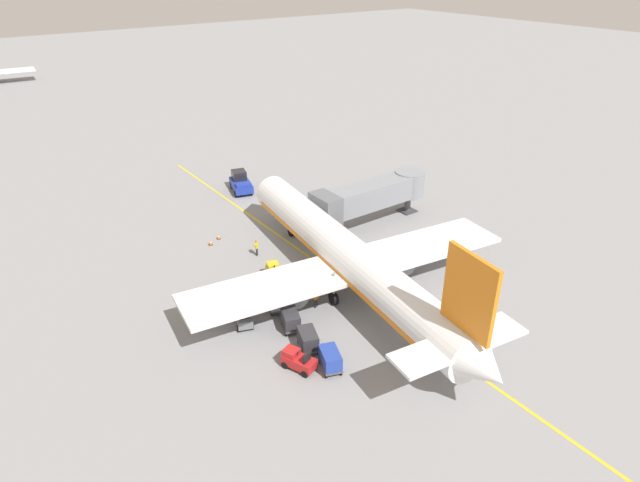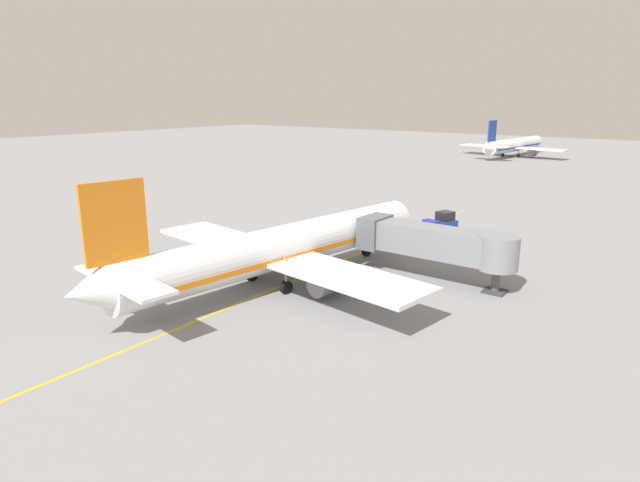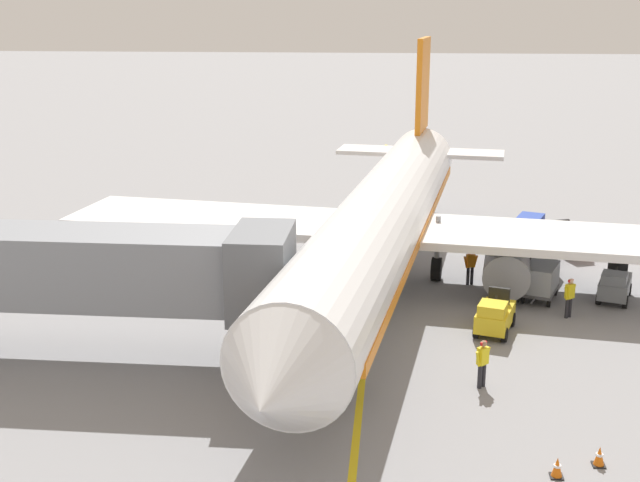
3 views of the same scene
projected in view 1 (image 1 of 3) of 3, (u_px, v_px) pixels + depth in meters
The scene contains 17 objects.
ground_plane at pixel (356, 289), 48.81m from camera, with size 400.00×400.00×0.00m, color gray.
gate_lead_in_line at pixel (356, 289), 48.81m from camera, with size 0.24×80.00×0.01m, color gold.
parked_airliner at pixel (347, 257), 47.63m from camera, with size 30.43×37.32×10.63m.
jet_bridge at pixel (371, 195), 59.05m from camera, with size 14.53×3.50×4.98m.
pushback_tractor at pixel (241, 183), 68.52m from camera, with size 3.34×4.84×2.40m.
baggage_tug_lead at pixel (243, 316), 44.06m from camera, with size 1.97×2.76×1.62m.
baggage_tug_trailing at pixel (275, 273), 49.98m from camera, with size 1.89×2.74×1.62m.
baggage_tug_spare at pixel (298, 360), 39.26m from camera, with size 2.02×2.76×1.62m.
baggage_cart_front at pixel (276, 300), 45.71m from camera, with size 1.98×2.96×1.58m.
baggage_cart_second_in_train at pixel (291, 319), 43.28m from camera, with size 1.98×2.96×1.58m.
baggage_cart_third_in_train at pixel (308, 339), 41.07m from camera, with size 1.98×2.96×1.58m.
baggage_cart_tail_end at pixel (330, 359), 39.07m from camera, with size 1.98×2.96×1.58m.
ground_crew_wing_walker at pixel (257, 247), 53.90m from camera, with size 0.57×0.58×1.69m.
ground_crew_loader at pixel (255, 291), 46.80m from camera, with size 0.59×0.56×1.69m.
ground_crew_marshaller at pixel (316, 298), 45.95m from camera, with size 0.71×0.36×1.69m.
safety_cone_nose_left at pixel (219, 237), 57.29m from camera, with size 0.36×0.36×0.59m.
safety_cone_nose_right at pixel (210, 242), 56.12m from camera, with size 0.36×0.36×0.59m.
Camera 1 is at (-26.68, -31.42, 26.71)m, focal length 30.59 mm.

